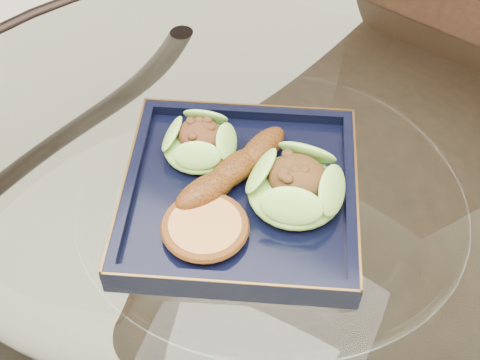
% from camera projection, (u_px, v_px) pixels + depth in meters
% --- Properties ---
extents(dining_table, '(1.13, 1.13, 0.77)m').
position_uv_depth(dining_table, '(265.00, 302.00, 0.89)').
color(dining_table, white).
rests_on(dining_table, ground).
extents(dining_chair, '(0.50, 0.50, 0.99)m').
position_uv_depth(dining_chair, '(412.00, 178.00, 1.10)').
color(dining_chair, black).
rests_on(dining_chair, ground).
extents(navy_plate, '(0.35, 0.35, 0.02)m').
position_uv_depth(navy_plate, '(240.00, 197.00, 0.79)').
color(navy_plate, black).
rests_on(navy_plate, dining_table).
extents(lettuce_wrap_left, '(0.10, 0.10, 0.03)m').
position_uv_depth(lettuce_wrap_left, '(200.00, 144.00, 0.81)').
color(lettuce_wrap_left, '#568D28').
rests_on(lettuce_wrap_left, navy_plate).
extents(lettuce_wrap_right, '(0.13, 0.13, 0.04)m').
position_uv_depth(lettuce_wrap_right, '(295.00, 188.00, 0.76)').
color(lettuce_wrap_right, '#5B912A').
rests_on(lettuce_wrap_right, navy_plate).
extents(roasted_plantain, '(0.08, 0.17, 0.03)m').
position_uv_depth(roasted_plantain, '(235.00, 169.00, 0.78)').
color(roasted_plantain, '#5C2D09').
rests_on(roasted_plantain, navy_plate).
extents(crumb_patty, '(0.09, 0.09, 0.02)m').
position_uv_depth(crumb_patty, '(205.00, 228.00, 0.73)').
color(crumb_patty, '#AC7639').
rests_on(crumb_patty, navy_plate).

